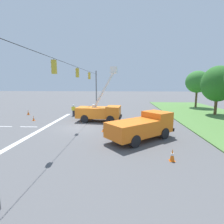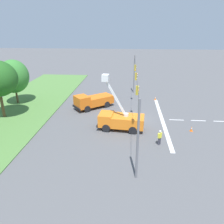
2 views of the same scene
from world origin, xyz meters
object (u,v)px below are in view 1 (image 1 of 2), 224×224
Objects in this scene: tree_far_west at (197,82)px; utility_truck_support_near at (142,126)px; traffic_cone_near_bucket at (28,112)px; traffic_cone_mid_left at (34,118)px; road_worker at (73,110)px; tree_west at (218,84)px; utility_truck_bucket_lift at (100,111)px; traffic_cone_foreground_left at (172,155)px; traffic_cone_foreground_right at (103,129)px.

tree_far_west is 1.18× the size of utility_truck_support_near.
traffic_cone_near_bucket is (-11.54, -16.74, -0.79)m from utility_truck_support_near.
tree_far_west reaches higher than utility_truck_support_near.
road_worker is at bearing 130.03° from traffic_cone_mid_left.
tree_west is (8.86, -0.58, -0.41)m from tree_far_west.
traffic_cone_mid_left is (-7.23, -13.64, -0.88)m from utility_truck_support_near.
tree_far_west is 4.24× the size of road_worker.
traffic_cone_near_bucket is at bearing -109.23° from utility_truck_bucket_lift.
tree_far_west is at bearing 148.55° from utility_truck_support_near.
road_worker is at bearing -139.82° from utility_truck_support_near.
traffic_cone_foreground_left is (17.35, -11.39, -4.47)m from tree_west.
utility_truck_bucket_lift is at bearing 70.77° from traffic_cone_near_bucket.
road_worker is at bearing 85.37° from traffic_cone_near_bucket.
tree_west reaches higher than traffic_cone_near_bucket.
utility_truck_support_near is 20.34m from traffic_cone_near_bucket.
traffic_cone_mid_left is (-11.57, -15.05, -0.09)m from traffic_cone_foreground_left.
traffic_cone_mid_left is at bearing -49.97° from road_worker.
tree_west reaches higher than traffic_cone_foreground_right.
traffic_cone_near_bucket is (-0.61, -7.51, -0.59)m from road_worker.
traffic_cone_near_bucket is at bearing -94.63° from road_worker.
traffic_cone_near_bucket is (-4.31, -3.10, 0.09)m from traffic_cone_mid_left.
utility_truck_bucket_lift is 8.52× the size of traffic_cone_near_bucket.
tree_far_west is at bearing 115.83° from road_worker.
traffic_cone_foreground_left is 0.98× the size of traffic_cone_near_bucket.
utility_truck_bucket_lift reaches higher than traffic_cone_mid_left.
tree_far_west is at bearing 118.47° from traffic_cone_mid_left.
utility_truck_support_near is 14.31m from road_worker.
road_worker is 7.56m from traffic_cone_near_bucket.
road_worker is 2.97× the size of traffic_cone_foreground_right.
traffic_cone_near_bucket reaches higher than traffic_cone_mid_left.
traffic_cone_mid_left is at bearing -127.54° from traffic_cone_foreground_left.
utility_truck_bucket_lift reaches higher than traffic_cone_near_bucket.
tree_far_west is 8.89m from tree_west.
traffic_cone_foreground_right is (10.67, -16.51, -4.59)m from tree_west.
traffic_cone_foreground_right is (5.01, 1.03, -1.07)m from utility_truck_bucket_lift.
tree_far_west is 9.34× the size of traffic_cone_foreground_left.
traffic_cone_near_bucket reaches higher than traffic_cone_foreground_right.
traffic_cone_foreground_left is at bearing 18.07° from utility_truck_support_near.
tree_west is 4.30× the size of road_worker.
road_worker is 2.17× the size of traffic_cone_near_bucket.
tree_west is 20.19m from traffic_cone_foreground_right.
road_worker is at bearing -147.25° from traffic_cone_foreground_right.
tree_far_west is 32.21m from traffic_cone_near_bucket.
utility_truck_support_near reaches higher than traffic_cone_mid_left.
traffic_cone_mid_left is 0.80× the size of traffic_cone_near_bucket.
traffic_cone_foreground_right is at bearing -41.18° from tree_far_west.
utility_truck_support_near is at bearing -31.45° from tree_far_west.
tree_west is at bearing 102.35° from traffic_cone_mid_left.
traffic_cone_near_bucket is at bearing -71.06° from tree_far_west.
tree_far_west is 25.97m from utility_truck_support_near.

